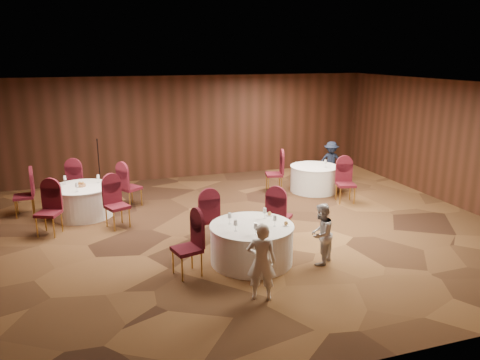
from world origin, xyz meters
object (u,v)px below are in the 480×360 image
object	(u,v)px
mic_stand	(100,176)
woman_b	(321,234)
table_main	(252,243)
table_left	(83,201)
table_right	(314,178)
man_c	(331,161)
woman_a	(261,262)

from	to	relation	value
mic_stand	woman_b	size ratio (longest dim) A/B	1.29
table_main	table_left	xyz separation A→B (m)	(-3.03, 3.78, 0.00)
table_right	mic_stand	distance (m)	6.18
table_main	table_right	distance (m)	5.13
woman_b	man_c	bearing A→B (deg)	-160.78
table_right	woman_a	world-z (taller)	woman_a
table_main	woman_a	size ratio (longest dim) A/B	1.22
table_main	woman_b	world-z (taller)	woman_b
table_left	table_right	bearing A→B (deg)	1.29
table_right	woman_b	world-z (taller)	woman_b
table_main	man_c	distance (m)	6.43
table_left	table_right	distance (m)	6.33
table_left	mic_stand	distance (m)	2.19
table_main	table_left	distance (m)	4.84
man_c	table_main	bearing A→B (deg)	-96.81
table_main	table_right	size ratio (longest dim) A/B	1.16
table_main	woman_a	distance (m)	1.43
table_main	woman_a	world-z (taller)	woman_a
table_main	table_right	bearing A→B (deg)	49.91
man_c	woman_b	bearing A→B (deg)	-85.37
mic_stand	table_main	bearing A→B (deg)	-66.72
woman_a	man_c	xyz separation A→B (m)	(4.63, 6.14, -0.03)
table_main	mic_stand	distance (m)	6.44
mic_stand	woman_b	xyz separation A→B (m)	(3.75, -6.38, 0.15)
man_c	table_right	bearing A→B (deg)	-104.55
woman_b	table_left	bearing A→B (deg)	-85.19
mic_stand	table_left	bearing A→B (deg)	-102.89
table_left	woman_a	distance (m)	5.82
table_left	woman_b	bearing A→B (deg)	-45.04
mic_stand	man_c	world-z (taller)	mic_stand
mic_stand	man_c	bearing A→B (deg)	-9.45
mic_stand	woman_b	world-z (taller)	mic_stand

